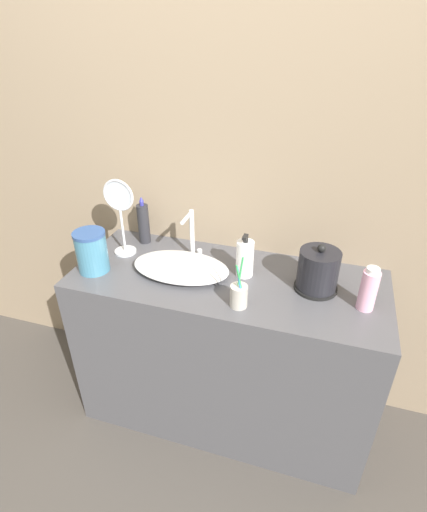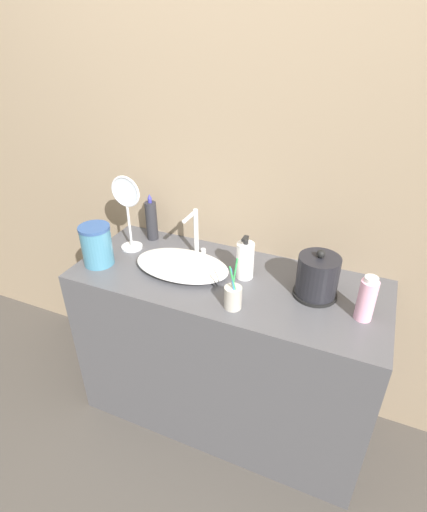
{
  "view_description": "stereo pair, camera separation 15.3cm",
  "coord_description": "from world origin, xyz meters",
  "px_view_note": "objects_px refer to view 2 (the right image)",
  "views": [
    {
      "loc": [
        0.37,
        -1.12,
        1.82
      ],
      "look_at": [
        -0.06,
        0.28,
        0.95
      ],
      "focal_mm": 28.0,
      "sensor_mm": 36.0,
      "label": 1
    },
    {
      "loc": [
        0.52,
        -1.06,
        1.82
      ],
      "look_at": [
        -0.06,
        0.28,
        0.95
      ],
      "focal_mm": 28.0,
      "sensor_mm": 36.0,
      "label": 2
    }
  ],
  "objects_px": {
    "lotion_bottle": "(245,260)",
    "mouthwash_bottle": "(152,220)",
    "shampoo_bottle": "(367,299)",
    "electric_kettle": "(317,278)",
    "faucet": "(196,232)",
    "vanity_mirror": "(127,207)",
    "toothbrush_cup": "(233,297)",
    "water_pitcher": "(97,245)"
  },
  "relations": [
    {
      "from": "toothbrush_cup",
      "to": "mouthwash_bottle",
      "type": "distance_m",
      "value": 0.69
    },
    {
      "from": "electric_kettle",
      "to": "lotion_bottle",
      "type": "relative_size",
      "value": 1.05
    },
    {
      "from": "water_pitcher",
      "to": "mouthwash_bottle",
      "type": "bearing_deg",
      "value": 71.6
    },
    {
      "from": "lotion_bottle",
      "to": "shampoo_bottle",
      "type": "bearing_deg",
      "value": -10.1
    },
    {
      "from": "mouthwash_bottle",
      "to": "water_pitcher",
      "type": "height_order",
      "value": "mouthwash_bottle"
    },
    {
      "from": "shampoo_bottle",
      "to": "faucet",
      "type": "bearing_deg",
      "value": 168.08
    },
    {
      "from": "shampoo_bottle",
      "to": "water_pitcher",
      "type": "distance_m",
      "value": 1.15
    },
    {
      "from": "electric_kettle",
      "to": "mouthwash_bottle",
      "type": "bearing_deg",
      "value": 169.4
    },
    {
      "from": "mouthwash_bottle",
      "to": "lotion_bottle",
      "type": "bearing_deg",
      "value": -14.94
    },
    {
      "from": "mouthwash_bottle",
      "to": "vanity_mirror",
      "type": "height_order",
      "value": "vanity_mirror"
    },
    {
      "from": "vanity_mirror",
      "to": "toothbrush_cup",
      "type": "bearing_deg",
      "value": -21.28
    },
    {
      "from": "vanity_mirror",
      "to": "mouthwash_bottle",
      "type": "bearing_deg",
      "value": 70.42
    },
    {
      "from": "faucet",
      "to": "lotion_bottle",
      "type": "distance_m",
      "value": 0.28
    },
    {
      "from": "vanity_mirror",
      "to": "water_pitcher",
      "type": "distance_m",
      "value": 0.23
    },
    {
      "from": "toothbrush_cup",
      "to": "vanity_mirror",
      "type": "distance_m",
      "value": 0.69
    },
    {
      "from": "faucet",
      "to": "mouthwash_bottle",
      "type": "bearing_deg",
      "value": 165.37
    },
    {
      "from": "vanity_mirror",
      "to": "faucet",
      "type": "bearing_deg",
      "value": 9.06
    },
    {
      "from": "electric_kettle",
      "to": "mouthwash_bottle",
      "type": "relative_size",
      "value": 0.87
    },
    {
      "from": "vanity_mirror",
      "to": "electric_kettle",
      "type": "bearing_deg",
      "value": -2.21
    },
    {
      "from": "mouthwash_bottle",
      "to": "toothbrush_cup",
      "type": "bearing_deg",
      "value": -32.47
    },
    {
      "from": "shampoo_bottle",
      "to": "vanity_mirror",
      "type": "distance_m",
      "value": 1.11
    },
    {
      "from": "shampoo_bottle",
      "to": "vanity_mirror",
      "type": "relative_size",
      "value": 0.5
    },
    {
      "from": "faucet",
      "to": "shampoo_bottle",
      "type": "bearing_deg",
      "value": -11.92
    },
    {
      "from": "vanity_mirror",
      "to": "water_pitcher",
      "type": "bearing_deg",
      "value": -107.57
    },
    {
      "from": "lotion_bottle",
      "to": "mouthwash_bottle",
      "type": "relative_size",
      "value": 0.82
    },
    {
      "from": "faucet",
      "to": "mouthwash_bottle",
      "type": "distance_m",
      "value": 0.29
    },
    {
      "from": "lotion_bottle",
      "to": "electric_kettle",
      "type": "bearing_deg",
      "value": -2.59
    },
    {
      "from": "toothbrush_cup",
      "to": "shampoo_bottle",
      "type": "bearing_deg",
      "value": 15.68
    },
    {
      "from": "faucet",
      "to": "lotion_bottle",
      "type": "bearing_deg",
      "value": -15.27
    },
    {
      "from": "lotion_bottle",
      "to": "mouthwash_bottle",
      "type": "xyz_separation_m",
      "value": [
        -0.55,
        0.15,
        0.02
      ]
    },
    {
      "from": "toothbrush_cup",
      "to": "lotion_bottle",
      "type": "distance_m",
      "value": 0.23
    },
    {
      "from": "electric_kettle",
      "to": "shampoo_bottle",
      "type": "relative_size",
      "value": 1.15
    },
    {
      "from": "faucet",
      "to": "vanity_mirror",
      "type": "bearing_deg",
      "value": -170.94
    },
    {
      "from": "lotion_bottle",
      "to": "water_pitcher",
      "type": "xyz_separation_m",
      "value": [
        -0.65,
        -0.16,
        0.01
      ]
    },
    {
      "from": "faucet",
      "to": "lotion_bottle",
      "type": "relative_size",
      "value": 1.18
    },
    {
      "from": "shampoo_bottle",
      "to": "mouthwash_bottle",
      "type": "distance_m",
      "value": 1.08
    },
    {
      "from": "toothbrush_cup",
      "to": "mouthwash_bottle",
      "type": "height_order",
      "value": "mouthwash_bottle"
    },
    {
      "from": "toothbrush_cup",
      "to": "water_pitcher",
      "type": "distance_m",
      "value": 0.68
    },
    {
      "from": "toothbrush_cup",
      "to": "shampoo_bottle",
      "type": "relative_size",
      "value": 1.17
    },
    {
      "from": "toothbrush_cup",
      "to": "vanity_mirror",
      "type": "bearing_deg",
      "value": 158.72
    },
    {
      "from": "electric_kettle",
      "to": "lotion_bottle",
      "type": "height_order",
      "value": "electric_kettle"
    },
    {
      "from": "lotion_bottle",
      "to": "mouthwash_bottle",
      "type": "bearing_deg",
      "value": 165.06
    }
  ]
}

